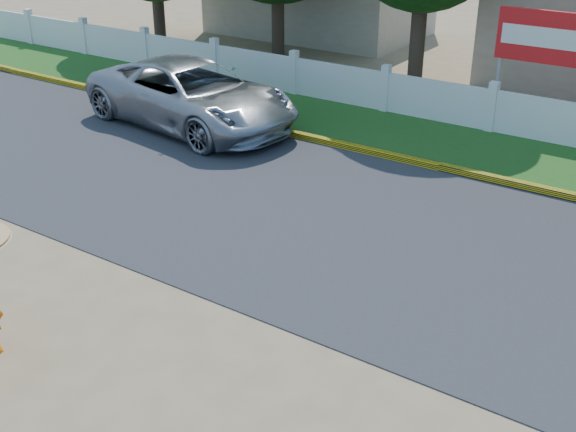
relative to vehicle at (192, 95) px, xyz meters
The scene contains 7 objects.
ground 9.87m from the vehicle, 47.99° to the right, with size 120.00×120.00×0.00m, color #9E8460.
road 7.20m from the vehicle, 23.09° to the right, with size 60.00×7.00×0.02m, color #38383A.
grass_verge 7.07m from the vehicle, 20.38° to the left, with size 60.00×3.50×0.03m, color #2D601E.
curb 6.67m from the vehicle, ahead, with size 40.00×0.18×0.16m, color yellow.
fence 7.65m from the vehicle, 30.62° to the left, with size 40.00×0.10×1.10m, color silver.
vehicle is the anchor object (origin of this frame).
billboard 9.01m from the vehicle, 34.04° to the left, with size 2.50×0.13×2.95m.
Camera 1 is at (5.57, -6.24, 6.15)m, focal length 45.00 mm.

